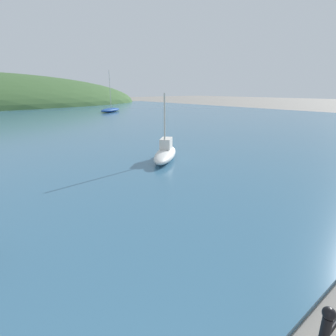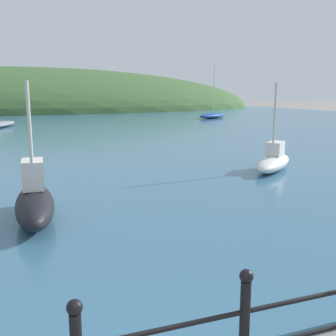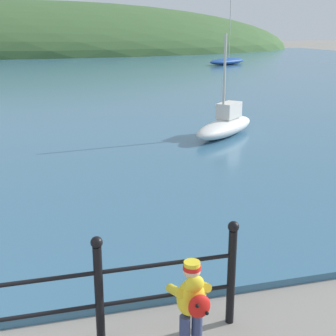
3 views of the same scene
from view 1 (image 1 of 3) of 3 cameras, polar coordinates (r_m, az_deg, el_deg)
boat_far_left at (r=11.61m, az=-0.57°, el=3.30°), size 2.77×2.59×2.88m
boat_nearest_quay at (r=38.01m, az=-12.41°, el=12.27°), size 4.55×3.78×5.48m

